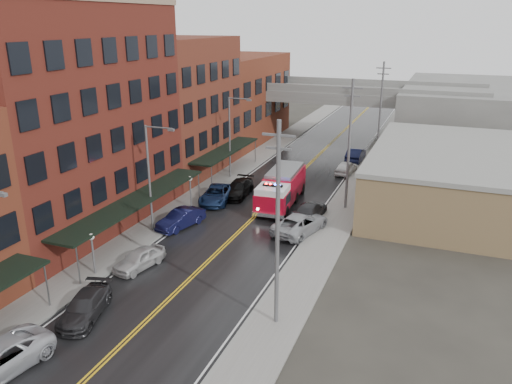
% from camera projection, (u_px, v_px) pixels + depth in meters
% --- Properties ---
extents(road, '(11.00, 160.00, 0.02)m').
position_uv_depth(road, '(254.00, 217.00, 44.79)').
color(road, black).
rests_on(road, ground).
extents(sidewalk_left, '(3.00, 160.00, 0.15)m').
position_uv_depth(sidewalk_left, '(183.00, 206.00, 47.25)').
color(sidewalk_left, slate).
rests_on(sidewalk_left, ground).
extents(sidewalk_right, '(3.00, 160.00, 0.15)m').
position_uv_depth(sidewalk_right, '(334.00, 228.00, 42.28)').
color(sidewalk_right, slate).
rests_on(sidewalk_right, ground).
extents(curb_left, '(0.30, 160.00, 0.15)m').
position_uv_depth(curb_left, '(198.00, 208.00, 46.69)').
color(curb_left, gray).
rests_on(curb_left, ground).
extents(curb_right, '(0.30, 160.00, 0.15)m').
position_uv_depth(curb_right, '(316.00, 225.00, 42.84)').
color(curb_right, gray).
rests_on(curb_right, ground).
extents(brick_building_b, '(9.00, 20.00, 18.00)m').
position_uv_depth(brick_building_b, '(69.00, 122.00, 40.20)').
color(brick_building_b, '#5E2219').
rests_on(brick_building_b, ground).
extents(brick_building_c, '(9.00, 15.00, 15.00)m').
position_uv_depth(brick_building_c, '(178.00, 107.00, 56.12)').
color(brick_building_c, maroon).
rests_on(brick_building_c, ground).
extents(brick_building_far, '(9.00, 20.00, 12.00)m').
position_uv_depth(brick_building_far, '(239.00, 99.00, 72.04)').
color(brick_building_far, '#602A19').
rests_on(brick_building_far, ground).
extents(tan_building, '(14.00, 22.00, 5.00)m').
position_uv_depth(tan_building, '(449.00, 179.00, 47.34)').
color(tan_building, olive).
rests_on(tan_building, ground).
extents(right_far_block, '(18.00, 30.00, 8.00)m').
position_uv_depth(right_far_block, '(469.00, 112.00, 72.62)').
color(right_far_block, slate).
rests_on(right_far_block, ground).
extents(awning_1, '(2.60, 18.00, 3.09)m').
position_uv_depth(awning_1, '(136.00, 200.00, 40.19)').
color(awning_1, black).
rests_on(awning_1, ground).
extents(awning_2, '(2.60, 13.00, 3.09)m').
position_uv_depth(awning_2, '(226.00, 150.00, 55.62)').
color(awning_2, black).
rests_on(awning_2, ground).
extents(globe_lamp_1, '(0.44, 0.44, 3.12)m').
position_uv_depth(globe_lamp_1, '(92.00, 245.00, 33.87)').
color(globe_lamp_1, '#59595B').
rests_on(globe_lamp_1, ground).
extents(globe_lamp_2, '(0.44, 0.44, 3.12)m').
position_uv_depth(globe_lamp_2, '(190.00, 185.00, 46.21)').
color(globe_lamp_2, '#59595B').
rests_on(globe_lamp_2, ground).
extents(street_lamp_1, '(2.64, 0.22, 9.00)m').
position_uv_depth(street_lamp_1, '(151.00, 172.00, 40.04)').
color(street_lamp_1, '#59595B').
rests_on(street_lamp_1, ground).
extents(street_lamp_2, '(2.64, 0.22, 9.00)m').
position_uv_depth(street_lamp_2, '(232.00, 133.00, 54.14)').
color(street_lamp_2, '#59595B').
rests_on(street_lamp_2, ground).
extents(utility_pole_0, '(1.80, 0.24, 12.00)m').
position_uv_depth(utility_pole_0, '(278.00, 224.00, 27.06)').
color(utility_pole_0, '#59595B').
rests_on(utility_pole_0, ground).
extents(utility_pole_1, '(1.80, 0.24, 12.00)m').
position_uv_depth(utility_pole_1, '(349.00, 143.00, 44.69)').
color(utility_pole_1, '#59595B').
rests_on(utility_pole_1, ground).
extents(utility_pole_2, '(1.80, 0.24, 12.00)m').
position_uv_depth(utility_pole_2, '(380.00, 108.00, 62.32)').
color(utility_pole_2, '#59595B').
rests_on(utility_pole_2, ground).
extents(overpass, '(40.00, 10.00, 7.50)m').
position_uv_depth(overpass, '(336.00, 100.00, 71.04)').
color(overpass, slate).
rests_on(overpass, ground).
extents(fire_truck, '(4.00, 9.03, 3.24)m').
position_uv_depth(fire_truck, '(281.00, 187.00, 47.22)').
color(fire_truck, '#A0071C').
rests_on(fire_truck, ground).
extents(parked_car_left_3, '(3.19, 5.19, 1.40)m').
position_uv_depth(parked_car_left_3, '(85.00, 307.00, 29.52)').
color(parked_car_left_3, '#242427').
rests_on(parked_car_left_3, ground).
extents(parked_car_left_4, '(2.48, 4.44, 1.43)m').
position_uv_depth(parked_car_left_4, '(139.00, 259.00, 35.43)').
color(parked_car_left_4, '#B5B5B5').
rests_on(parked_car_left_4, ground).
extents(parked_car_left_5, '(2.76, 4.94, 1.54)m').
position_uv_depth(parked_car_left_5, '(181.00, 219.00, 42.35)').
color(parked_car_left_5, black).
rests_on(parked_car_left_5, ground).
extents(parked_car_left_6, '(3.45, 5.87, 1.53)m').
position_uv_depth(parked_car_left_6, '(217.00, 194.00, 48.28)').
color(parked_car_left_6, '#132449').
rests_on(parked_car_left_6, ground).
extents(parked_car_left_7, '(2.51, 5.35, 1.51)m').
position_uv_depth(parked_car_left_7, '(238.00, 189.00, 50.00)').
color(parked_car_left_7, black).
rests_on(parked_car_left_7, ground).
extents(parked_car_right_0, '(4.18, 6.41, 1.64)m').
position_uv_depth(parked_car_right_0, '(300.00, 223.00, 41.31)').
color(parked_car_right_0, '#9C9FA4').
rests_on(parked_car_right_0, ground).
extents(parked_car_right_1, '(2.27, 5.24, 1.50)m').
position_uv_depth(parked_car_right_1, '(310.00, 211.00, 44.23)').
color(parked_car_right_1, '#242426').
rests_on(parked_car_right_1, ground).
extents(parked_car_right_2, '(2.16, 4.53, 1.50)m').
position_uv_depth(parked_car_right_2, '(346.00, 168.00, 57.13)').
color(parked_car_right_2, white).
rests_on(parked_car_right_2, ground).
extents(parked_car_right_3, '(1.80, 5.10, 1.68)m').
position_uv_depth(parked_car_right_3, '(356.00, 155.00, 62.21)').
color(parked_car_right_3, black).
rests_on(parked_car_right_3, ground).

